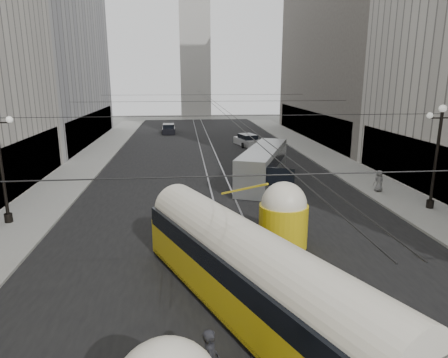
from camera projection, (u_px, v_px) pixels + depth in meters
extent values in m
cube|color=black|center=(212.00, 165.00, 37.80)|extent=(20.00, 85.00, 0.02)
cube|color=gray|center=(91.00, 160.00, 39.98)|extent=(4.00, 72.00, 0.15)
cube|color=gray|center=(323.00, 155.00, 42.32)|extent=(4.00, 72.00, 0.15)
cube|color=gray|center=(205.00, 165.00, 37.72)|extent=(0.12, 85.00, 0.04)
cube|color=gray|center=(220.00, 165.00, 37.87)|extent=(0.12, 85.00, 0.04)
cube|color=black|center=(20.00, 168.00, 27.73)|extent=(0.10, 18.00, 3.60)
cube|color=#999999|center=(34.00, 26.00, 47.32)|extent=(12.00, 28.00, 28.00)
cube|color=black|center=(94.00, 127.00, 50.87)|extent=(0.10, 25.20, 3.60)
cube|color=black|center=(418.00, 165.00, 28.55)|extent=(0.10, 18.00, 3.60)
cube|color=#514C47|center=(359.00, 13.00, 50.74)|extent=(12.00, 32.00, 32.00)
cube|color=black|center=(308.00, 124.00, 53.62)|extent=(0.10, 28.80, 3.60)
cube|color=#B2AFA8|center=(195.00, 57.00, 80.62)|extent=(6.00, 6.00, 24.00)
cylinder|color=black|center=(2.00, 170.00, 21.81)|extent=(0.18, 0.18, 6.00)
cylinder|color=black|center=(9.00, 218.00, 22.49)|extent=(0.44, 0.44, 0.50)
sphere|color=white|center=(9.00, 120.00, 21.20)|extent=(0.36, 0.36, 0.36)
cylinder|color=black|center=(436.00, 161.00, 24.27)|extent=(0.18, 0.18, 6.00)
cylinder|color=black|center=(430.00, 204.00, 24.95)|extent=(0.44, 0.44, 0.50)
cylinder|color=black|center=(441.00, 118.00, 23.63)|extent=(1.60, 0.08, 0.08)
sphere|color=white|center=(443.00, 109.00, 23.49)|extent=(0.44, 0.44, 0.44)
sphere|color=white|center=(430.00, 116.00, 23.52)|extent=(0.36, 0.36, 0.36)
cylinder|color=black|center=(304.00, 174.00, 8.84)|extent=(25.00, 0.03, 0.03)
cylinder|color=black|center=(231.00, 116.00, 22.33)|extent=(25.00, 0.03, 0.03)
cylinder|color=black|center=(212.00, 101.00, 35.83)|extent=(25.00, 0.03, 0.03)
cylinder|color=black|center=(204.00, 95.00, 49.33)|extent=(25.00, 0.03, 0.03)
cylinder|color=black|center=(209.00, 101.00, 39.73)|extent=(0.03, 72.00, 0.03)
cylinder|color=black|center=(213.00, 101.00, 39.77)|extent=(0.03, 72.00, 0.03)
cube|color=gold|center=(250.00, 291.00, 13.73)|extent=(7.43, 12.66, 1.56)
cube|color=black|center=(250.00, 309.00, 13.91)|extent=(7.27, 12.31, 0.27)
cube|color=black|center=(251.00, 264.00, 13.48)|extent=(7.37, 12.49, 0.78)
cylinder|color=silver|center=(251.00, 256.00, 13.41)|extent=(7.10, 12.37, 2.11)
cylinder|color=gold|center=(283.00, 226.00, 19.50)|extent=(2.38, 2.38, 2.11)
sphere|color=silver|center=(284.00, 204.00, 19.23)|extent=(2.20, 2.20, 2.20)
cube|color=gray|center=(263.00, 165.00, 31.51)|extent=(6.00, 10.74, 2.67)
cube|color=black|center=(263.00, 159.00, 31.40)|extent=(5.88, 10.40, 0.98)
cube|color=black|center=(279.00, 177.00, 26.34)|extent=(1.94, 0.85, 1.25)
cylinder|color=black|center=(257.00, 189.00, 28.19)|extent=(0.30, 0.89, 0.89)
cylinder|color=black|center=(288.00, 188.00, 28.41)|extent=(0.30, 0.89, 0.89)
cylinder|color=black|center=(243.00, 167.00, 35.08)|extent=(0.30, 0.89, 0.89)
cylinder|color=black|center=(267.00, 166.00, 35.30)|extent=(0.30, 0.89, 0.89)
cube|color=silver|center=(248.00, 142.00, 48.38)|extent=(2.98, 4.85, 0.80)
cube|color=black|center=(248.00, 137.00, 48.24)|extent=(2.23, 2.83, 0.76)
cylinder|color=black|center=(243.00, 145.00, 46.86)|extent=(0.22, 0.64, 0.64)
cylinder|color=black|center=(257.00, 145.00, 47.03)|extent=(0.22, 0.64, 0.64)
cylinder|color=black|center=(239.00, 141.00, 49.82)|extent=(0.22, 0.64, 0.64)
cylinder|color=black|center=(252.00, 141.00, 49.99)|extent=(0.22, 0.64, 0.64)
cube|color=black|center=(169.00, 130.00, 59.19)|extent=(1.97, 4.51, 0.79)
cube|color=black|center=(169.00, 126.00, 59.05)|extent=(1.69, 2.50, 0.75)
cylinder|color=black|center=(163.00, 133.00, 57.69)|extent=(0.22, 0.63, 0.63)
cylinder|color=black|center=(174.00, 133.00, 57.85)|extent=(0.22, 0.63, 0.63)
cylinder|color=black|center=(164.00, 130.00, 60.61)|extent=(0.22, 0.63, 0.63)
cylinder|color=black|center=(174.00, 130.00, 60.77)|extent=(0.22, 0.63, 0.63)
imported|color=slate|center=(379.00, 181.00, 28.47)|extent=(0.82, 0.60, 1.53)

